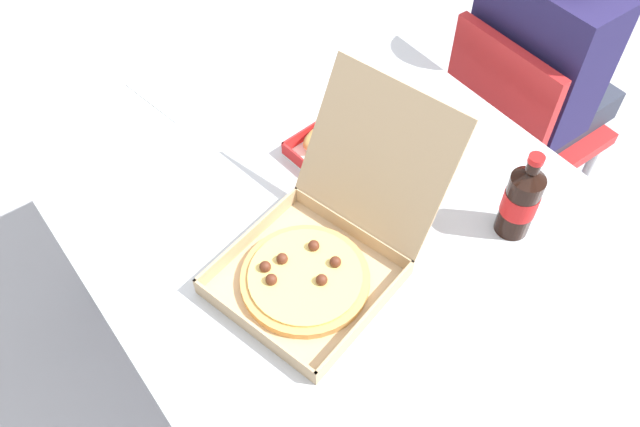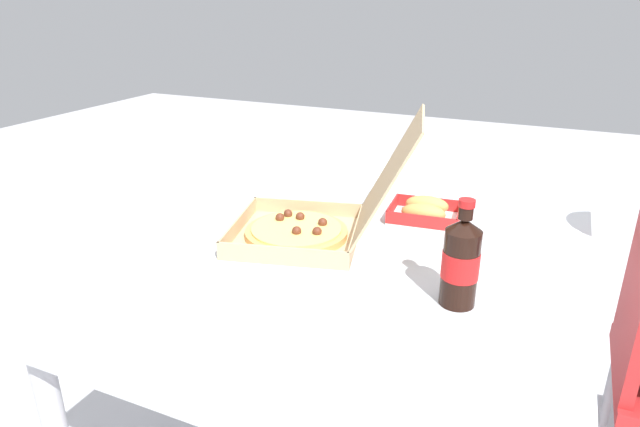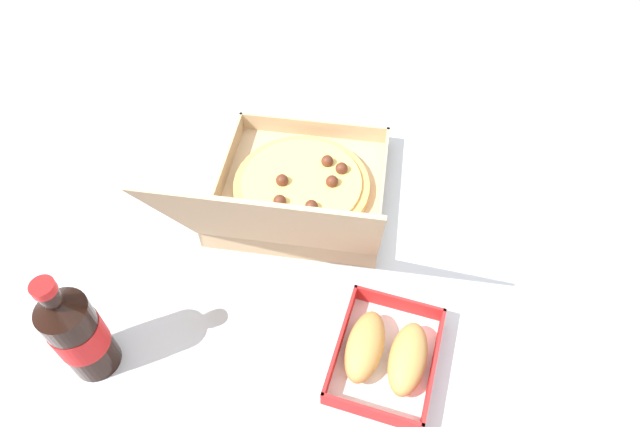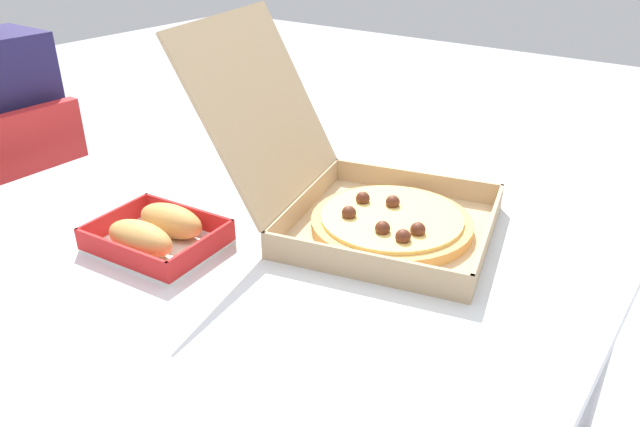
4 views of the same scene
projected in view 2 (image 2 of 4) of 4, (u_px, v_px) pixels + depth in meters
The scene contains 5 objects.
dining_table at pixel (370, 255), 1.46m from camera, with size 1.46×1.05×0.74m.
pizza_box_open at pixel (313, 222), 1.38m from camera, with size 0.41×0.52×0.33m.
bread_side_box at pixel (425, 211), 1.51m from camera, with size 0.17×0.20×0.06m.
cola_bottle at pixel (461, 261), 1.08m from camera, with size 0.07×0.07×0.22m.
paper_menu at pixel (400, 169), 1.96m from camera, with size 0.21×0.15×0.00m, color white.
Camera 2 is at (1.25, 0.41, 1.32)m, focal length 30.78 mm.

